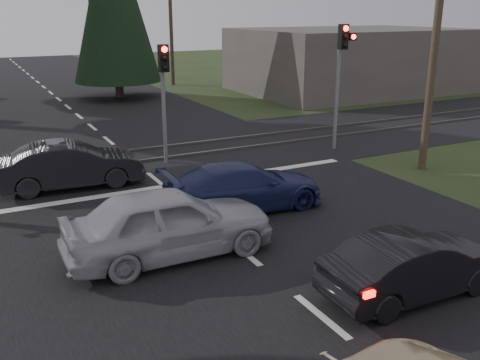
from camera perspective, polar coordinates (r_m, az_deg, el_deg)
ground at (r=9.92m, az=8.68°, el=-14.21°), size 120.00×120.00×0.00m
road at (r=18.23m, az=-9.98°, el=0.89°), size 14.00×100.00×0.01m
rail_corridor at (r=20.08m, az=-11.73°, el=2.36°), size 120.00×8.00×0.01m
stop_line at (r=16.60m, az=-8.07°, el=-0.69°), size 13.00×0.35×0.00m
rail_near at (r=19.33m, az=-11.08°, el=1.93°), size 120.00×0.12×0.10m
rail_far at (r=20.82m, az=-12.36°, el=2.99°), size 120.00×0.12×0.10m
traffic_signal_right at (r=20.63m, az=10.81°, el=12.18°), size 0.68×0.48×4.70m
traffic_signal_center at (r=18.58m, az=-8.12°, el=10.15°), size 0.32×0.48×4.10m
utility_pole_near at (r=18.63m, az=20.27°, el=15.21°), size 1.80×0.26×9.00m
utility_pole_mid at (r=39.15m, az=-7.41°, el=16.93°), size 1.80×0.26×9.00m
utility_pole_far at (r=63.19m, az=-15.68°, el=16.72°), size 1.80×0.26×9.00m
building_right at (r=37.00m, az=11.63°, el=12.44°), size 14.00×10.00×4.00m
dark_hatchback at (r=10.70m, az=18.05°, el=-8.68°), size 3.72×1.36×1.22m
silver_car at (r=11.77m, az=-7.56°, el=-4.53°), size 4.61×1.90×1.56m
blue_sedan at (r=14.40m, az=0.39°, el=-0.73°), size 4.52×1.99×1.29m
dark_car_far at (r=16.99m, az=-17.58°, el=1.51°), size 4.35×1.80×1.40m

